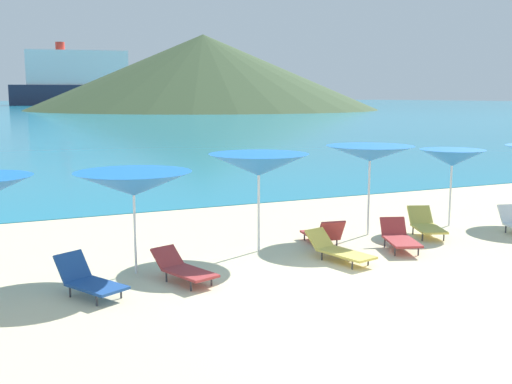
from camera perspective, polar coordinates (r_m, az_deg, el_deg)
The scene contains 13 objects.
ground_plane at distance 19.59m, azimuth -7.15°, elevation -1.84°, with size 50.00×100.00×0.30m, color beige.
headland_hill at distance 159.70m, azimuth -4.93°, elevation 11.10°, with size 88.95×88.95×18.96m, color #384C2D.
umbrella_3 at distance 12.12m, azimuth -11.40°, elevation 0.75°, with size 2.38×2.38×2.05m.
umbrella_4 at distance 13.60m, azimuth 0.26°, elevation 2.56°, with size 2.43×2.43×2.23m.
umbrella_5 at distance 15.52m, azimuth 10.62°, elevation 3.55°, with size 2.27×2.27×2.27m.
umbrella_6 at distance 17.19m, azimuth 17.88°, elevation 3.05°, with size 1.89×1.89×2.08m.
lounge_chair_1 at distance 14.41m, azimuth 13.27°, elevation -4.14°, with size 1.05×1.52×0.65m.
lounge_chair_2 at distance 16.00m, azimuth 15.61°, elevation -2.93°, with size 1.10×1.59×0.66m.
lounge_chair_4 at distance 11.26m, azimuth -15.38°, elevation -7.92°, with size 1.17×1.51×0.70m.
lounge_chair_10 at distance 11.74m, azimuth -6.83°, elevation -7.09°, with size 1.00×1.58×0.57m.
lounge_chair_11 at distance 14.58m, azimuth 6.32°, elevation -3.90°, with size 0.80×1.44×0.69m.
lounge_chair_12 at distance 13.21m, azimuth 7.72°, elevation -5.36°, with size 0.92×1.74×0.58m.
cruise_ship at distance 241.69m, azimuth -16.26°, elevation 9.93°, with size 49.67×17.90×23.13m.
Camera 1 is at (-5.71, -8.38, 3.51)m, focal length 42.75 mm.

